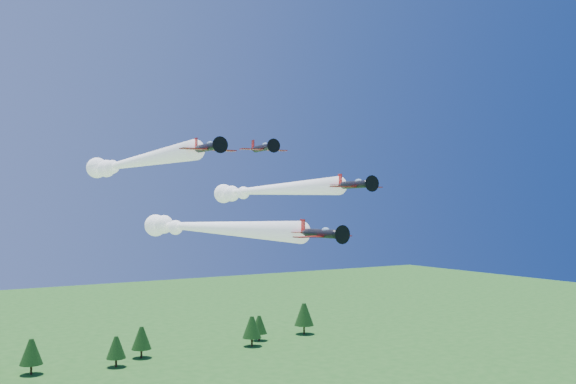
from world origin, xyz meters
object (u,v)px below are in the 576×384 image
plane_left (129,163)px  plane_right (261,190)px  plane_slot (263,148)px  plane_lead (201,227)px

plane_left → plane_right: plane_left is taller
plane_left → plane_slot: bearing=-64.9°
plane_lead → plane_slot: bearing=-75.7°
plane_lead → plane_left: size_ratio=1.00×
plane_lead → plane_slot: size_ratio=7.43×
plane_lead → plane_left: 16.49m
plane_lead → plane_left: plane_left is taller
plane_left → plane_right: size_ratio=1.01×
plane_right → plane_slot: bearing=-114.5°
plane_lead → plane_slot: 16.55m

